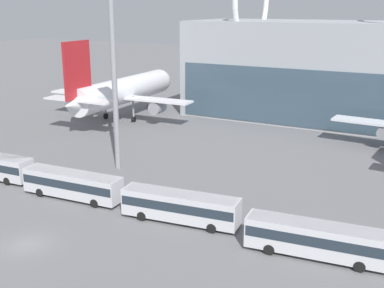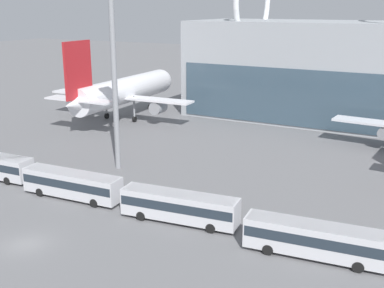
{
  "view_description": "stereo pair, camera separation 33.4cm",
  "coord_description": "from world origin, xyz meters",
  "px_view_note": "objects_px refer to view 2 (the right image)",
  "views": [
    {
      "loc": [
        32.73,
        -28.58,
        21.52
      ],
      "look_at": [
        4.08,
        25.13,
        4.0
      ],
      "focal_mm": 45.0,
      "sensor_mm": 36.0,
      "label": 1
    },
    {
      "loc": [
        33.03,
        -28.42,
        21.52
      ],
      "look_at": [
        4.08,
        25.13,
        4.0
      ],
      "focal_mm": 45.0,
      "sensor_mm": 36.0,
      "label": 2
    }
  ],
  "objects_px": {
    "shuttle_bus_1": "(72,183)",
    "shuttle_bus_3": "(315,238)",
    "airliner_at_gate_near": "(122,91)",
    "floodlight_mast": "(112,35)",
    "shuttle_bus_2": "(179,205)"
  },
  "relations": [
    {
      "from": "shuttle_bus_2",
      "to": "floodlight_mast",
      "type": "height_order",
      "value": "floodlight_mast"
    },
    {
      "from": "airliner_at_gate_near",
      "to": "floodlight_mast",
      "type": "distance_m",
      "value": 32.16
    },
    {
      "from": "floodlight_mast",
      "to": "airliner_at_gate_near",
      "type": "bearing_deg",
      "value": 125.04
    },
    {
      "from": "shuttle_bus_1",
      "to": "shuttle_bus_2",
      "type": "relative_size",
      "value": 0.99
    },
    {
      "from": "shuttle_bus_3",
      "to": "floodlight_mast",
      "type": "relative_size",
      "value": 0.44
    },
    {
      "from": "airliner_at_gate_near",
      "to": "shuttle_bus_3",
      "type": "height_order",
      "value": "airliner_at_gate_near"
    },
    {
      "from": "shuttle_bus_1",
      "to": "airliner_at_gate_near",
      "type": "bearing_deg",
      "value": 114.41
    },
    {
      "from": "shuttle_bus_2",
      "to": "shuttle_bus_3",
      "type": "relative_size",
      "value": 1.0
    },
    {
      "from": "shuttle_bus_1",
      "to": "shuttle_bus_3",
      "type": "height_order",
      "value": "same"
    },
    {
      "from": "shuttle_bus_2",
      "to": "floodlight_mast",
      "type": "relative_size",
      "value": 0.44
    },
    {
      "from": "shuttle_bus_3",
      "to": "shuttle_bus_2",
      "type": "bearing_deg",
      "value": 171.77
    },
    {
      "from": "shuttle_bus_2",
      "to": "shuttle_bus_3",
      "type": "distance_m",
      "value": 14.12
    },
    {
      "from": "airliner_at_gate_near",
      "to": "shuttle_bus_3",
      "type": "distance_m",
      "value": 59.38
    },
    {
      "from": "shuttle_bus_1",
      "to": "floodlight_mast",
      "type": "bearing_deg",
      "value": 95.9
    },
    {
      "from": "shuttle_bus_3",
      "to": "floodlight_mast",
      "type": "bearing_deg",
      "value": 153.29
    }
  ]
}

